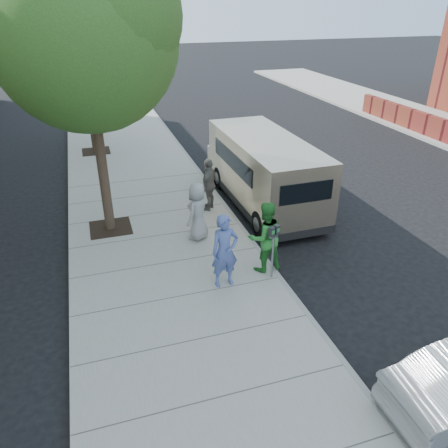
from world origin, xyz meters
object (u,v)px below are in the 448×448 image
Objects in this scene: person_gray_shirt at (198,212)px; person_striped_polo at (209,184)px; person_green_shirt at (265,237)px; parking_meter at (274,241)px; van at (263,170)px; tree_far at (81,36)px; tree_near at (86,30)px; person_officer at (225,251)px.

person_gray_shirt is 0.97× the size of person_striped_polo.
person_striped_polo is at bearing -90.29° from person_green_shirt.
person_striped_polo is (-0.38, 4.19, -0.16)m from parking_meter.
person_green_shirt is (-1.57, -3.94, -0.15)m from van.
tree_far is 12.51m from parking_meter.
tree_near is 5.38× the size of parking_meter.
tree_far reaches higher than person_striped_polo.
person_green_shirt is at bearing 11.34° from person_officer.
tree_near reaches higher than person_gray_shirt.
person_green_shirt is (3.45, -11.02, -3.82)m from tree_far.
person_officer reaches higher than parking_meter.
tree_near is at bearing -90.00° from tree_far.
parking_meter is at bearing 70.98° from person_gray_shirt.
person_striped_polo is at bearing 6.79° from tree_near.
parking_meter is 0.85× the size of person_gray_shirt.
person_gray_shirt is at bearing -75.66° from tree_far.
tree_near is at bearing 116.99° from person_officer.
person_officer is (-2.70, -4.26, -0.16)m from van.
person_officer reaches higher than person_striped_polo.
parking_meter is at bearing 44.31° from person_striped_polo.
van is at bearing 52.86° from person_officer.
tree_near is 7.63m from tree_far.
tree_near is 6.65m from van.
person_green_shirt is (-0.05, 0.40, -0.10)m from parking_meter.
tree_near reaches higher than person_green_shirt.
parking_meter is (3.50, -3.82, -4.38)m from tree_near.
person_gray_shirt is (-0.03, 2.37, -0.08)m from person_officer.
person_striped_polo is (0.83, 1.75, 0.02)m from person_gray_shirt.
parking_meter is at bearing -8.53° from person_officer.
tree_far is at bearing 84.82° from parking_meter.
person_gray_shirt is at bearing -30.93° from tree_near.
van is (1.52, 4.34, 0.05)m from parking_meter.
person_striped_polo reaches higher than person_gray_shirt.
tree_far is at bearing 96.75° from person_officer.
tree_near reaches higher than parking_meter.
tree_near reaches higher than van.
van is (5.02, -7.08, -3.67)m from tree_far.
person_gray_shirt is (-1.21, 2.44, -0.19)m from parking_meter.
van is 4.24m from person_green_shirt.
parking_meter is at bearing 91.80° from person_green_shirt.
tree_near reaches higher than person_striped_polo.
tree_near is 5.29m from person_gray_shirt.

